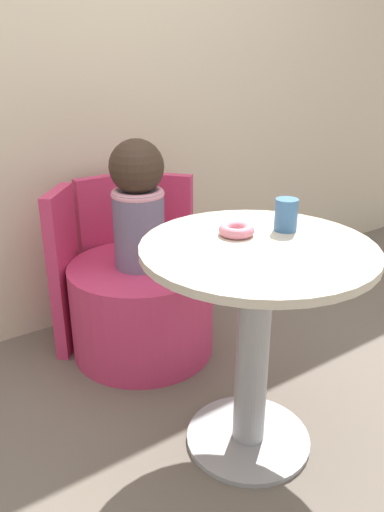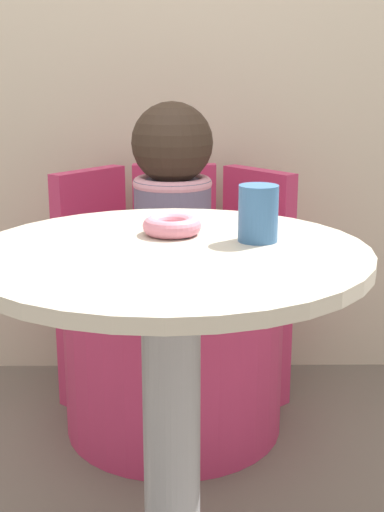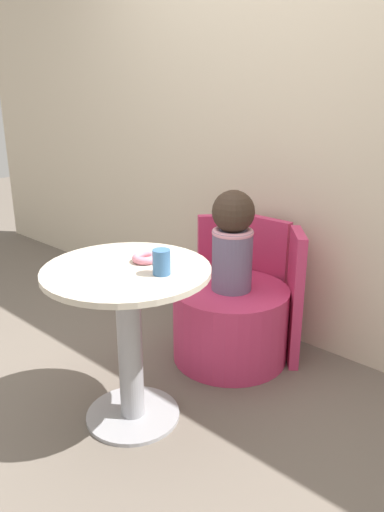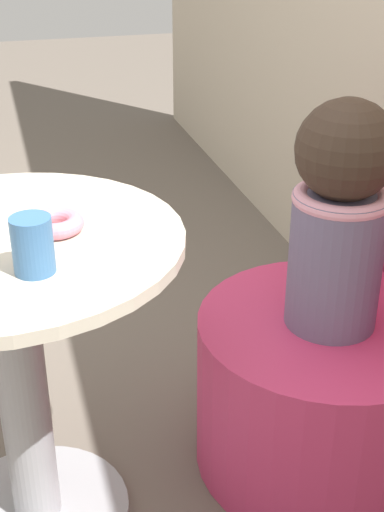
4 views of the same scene
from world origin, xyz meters
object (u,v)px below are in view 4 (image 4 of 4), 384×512
Objects in this scene: donut at (55,223)px; tub_chair at (322,391)px; child_figure at (340,215)px; round_table at (15,338)px; cup at (33,245)px.

tub_chair is at bearing 90.89° from donut.
child_figure is 0.61m from donut.
round_table is at bearing -89.34° from tub_chair.
donut is at bearing 161.54° from cup.
child_figure is (-0.01, 0.71, 0.18)m from round_table.
cup is (0.15, -0.05, 0.03)m from donut.
donut is at bearing -89.11° from tub_chair.
child_figure reaches higher than donut.
cup reaches higher than round_table.
tub_chair is at bearing 0.00° from child_figure.
tub_chair is 0.81m from donut.
child_figure reaches higher than tub_chair.
round_table reaches higher than tub_chair.
cup is (0.16, 0.05, 0.28)m from round_table.
tub_chair is 1.17× the size of child_figure.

